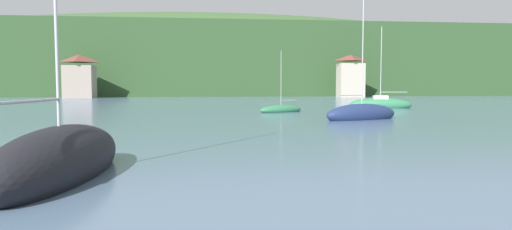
# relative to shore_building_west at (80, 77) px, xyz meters

# --- Properties ---
(wooded_hillside) EXTENTS (352.00, 74.41, 39.72)m
(wooded_hillside) POSITION_rel_shore_building_west_xyz_m (25.17, 48.91, 2.86)
(wooded_hillside) COLOR #2D4C28
(wooded_hillside) RESTS_ON ground_plane
(shore_building_west) EXTENTS (5.71, 4.37, 8.30)m
(shore_building_west) POSITION_rel_shore_building_west_xyz_m (0.00, 0.00, 0.00)
(shore_building_west) COLOR gray
(shore_building_west) RESTS_ON ground_plane
(shore_building_westcentral) EXTENTS (5.30, 3.71, 8.63)m
(shore_building_westcentral) POSITION_rel_shore_building_west_xyz_m (53.56, -0.31, 0.17)
(shore_building_westcentral) COLOR #BCB29E
(shore_building_westcentral) RESTS_ON ground_plane
(sailboat_far_0) EXTENTS (4.58, 3.14, 5.84)m
(sailboat_far_0) POSITION_rel_shore_building_west_xyz_m (31.20, -48.29, -3.81)
(sailboat_far_0) COLOR #2D754C
(sailboat_far_0) RESTS_ON ground_plane
(sailboat_mid_5) EXTENTS (2.71, 7.18, 11.00)m
(sailboat_mid_5) POSITION_rel_shore_building_west_xyz_m (20.67, -75.67, -3.59)
(sailboat_mid_5) COLOR black
(sailboat_mid_5) RESTS_ON ground_plane
(sailboat_far_6) EXTENTS (6.82, 3.19, 9.10)m
(sailboat_far_6) POSITION_rel_shore_building_west_xyz_m (43.01, -42.34, -3.64)
(sailboat_far_6) COLOR #2D754C
(sailboat_far_6) RESTS_ON ground_plane
(sailboat_far_8) EXTENTS (6.43, 4.03, 9.26)m
(sailboat_far_8) POSITION_rel_shore_building_west_xyz_m (35.59, -57.30, -3.66)
(sailboat_far_8) COLOR navy
(sailboat_far_8) RESTS_ON ground_plane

